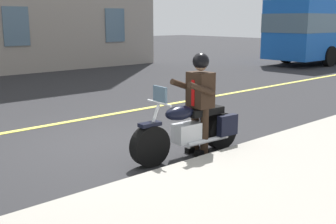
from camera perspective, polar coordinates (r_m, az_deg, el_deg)
name	(u,v)px	position (r m, az deg, el deg)	size (l,w,h in m)	color
ground_plane	(108,143)	(8.08, -8.03, -4.16)	(80.00, 80.00, 0.00)	#28282B
lane_center_stripe	(58,124)	(9.75, -14.61, -1.54)	(60.00, 0.16, 0.01)	#E5DB4C
motorcycle_main	(191,130)	(7.17, 3.10, -2.44)	(2.22, 0.69, 1.26)	black
rider_main	(200,95)	(7.17, 4.28, 2.33)	(0.65, 0.58, 1.74)	black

